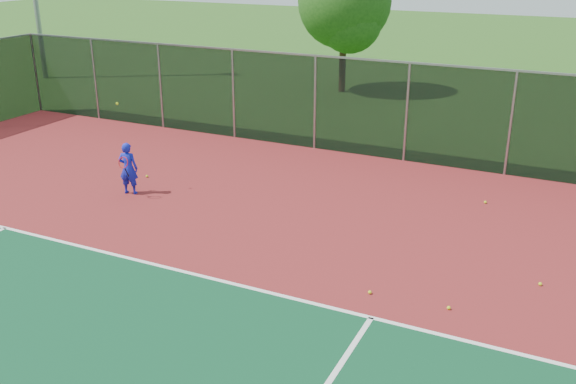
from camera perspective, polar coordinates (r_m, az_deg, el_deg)
name	(u,v)px	position (r m, az deg, el deg)	size (l,w,h in m)	color
court_apron	(246,320)	(11.61, -3.79, -11.27)	(30.00, 20.00, 0.02)	maroon
fence_back	(407,111)	(19.70, 10.51, 7.05)	(30.00, 0.06, 3.03)	black
tennis_player	(128,168)	(17.42, -14.02, 2.07)	(0.59, 0.64, 2.43)	#141FC3
practice_ball_0	(449,308)	(12.20, 14.10, -9.96)	(0.07, 0.07, 0.07)	#C9DF1A
practice_ball_1	(485,202)	(17.22, 17.14, -0.87)	(0.07, 0.07, 0.07)	#C9DF1A
practice_ball_2	(147,176)	(18.76, -12.43, 1.38)	(0.07, 0.07, 0.07)	#C9DF1A
practice_ball_3	(540,284)	(13.53, 21.51, -7.62)	(0.07, 0.07, 0.07)	#C9DF1A
practice_ball_5	(370,292)	(12.42, 7.29, -8.83)	(0.07, 0.07, 0.07)	#C9DF1A
tree_back_left	(346,6)	(29.02, 5.15, 16.12)	(4.08, 4.08, 5.99)	#342313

